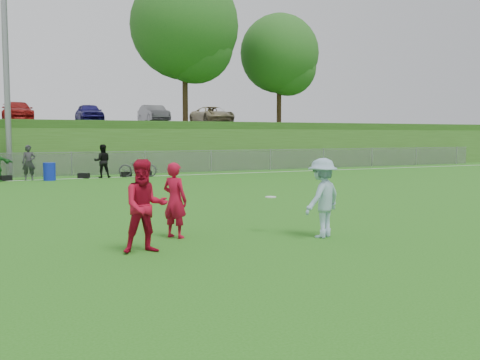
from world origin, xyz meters
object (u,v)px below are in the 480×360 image
player_blue (322,198)px  bicycle (138,167)px  recycling_bin (49,172)px  player_red_left (175,200)px  player_red_center (145,206)px  frisbee (271,197)px

player_blue → bicycle: player_blue is taller
recycling_bin → bicycle: bearing=4.4°
player_red_left → player_red_center: (-0.94, -1.13, 0.06)m
player_red_left → player_blue: (2.84, -1.28, 0.04)m
player_red_center → bicycle: size_ratio=0.89×
player_red_left → bicycle: player_red_left is taller
bicycle → player_red_center: bearing=-176.6°
player_red_center → frisbee: player_red_center is taller
player_red_left → frisbee: size_ratio=6.66×
player_red_center → bicycle: (4.44, 17.69, -0.35)m
player_red_center → recycling_bin: (0.06, 17.36, -0.44)m
player_red_center → frisbee: 3.16m
frisbee → recycling_bin: bearing=100.2°
recycling_bin → bicycle: bicycle is taller
player_red_left → player_blue: player_blue is taller
player_red_center → bicycle: bearing=80.3°
player_red_center → bicycle: 18.25m
player_red_left → frisbee: 2.14m
player_red_left → player_red_center: 1.48m
player_blue → bicycle: bearing=-116.5°
player_red_center → player_blue: (3.79, -0.14, -0.02)m
frisbee → bicycle: 16.96m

